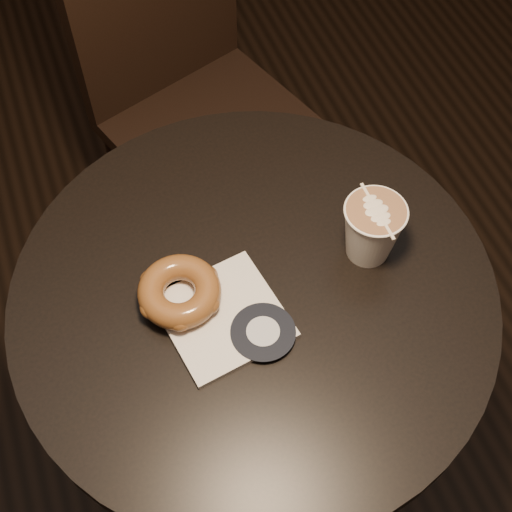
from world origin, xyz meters
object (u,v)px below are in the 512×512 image
chair (185,71)px  doughnut (179,291)px  cafe_table (254,350)px  pastry_bag (223,316)px  latte_cup (372,231)px

chair → doughnut: size_ratio=8.61×
cafe_table → chair: (0.09, 0.67, 0.01)m
pastry_bag → latte_cup: size_ratio=1.57×
chair → latte_cup: chair is taller
cafe_table → doughnut: bearing=170.3°
cafe_table → doughnut: size_ratio=6.43×
cafe_table → latte_cup: bearing=0.9°
latte_cup → pastry_bag: bearing=-172.4°
cafe_table → pastry_bag: (-0.06, -0.03, 0.20)m
cafe_table → latte_cup: latte_cup is taller
chair → latte_cup: (0.09, -0.66, 0.24)m
cafe_table → chair: size_ratio=0.75×
pastry_bag → latte_cup: bearing=-1.3°
chair → latte_cup: 0.71m
chair → pastry_bag: chair is taller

